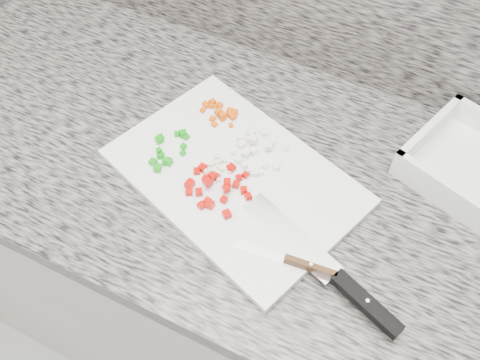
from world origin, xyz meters
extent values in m
cube|color=white|center=(0.00, 1.44, 0.43)|extent=(3.92, 0.62, 0.86)
cube|color=#69645C|center=(0.00, 1.44, 0.88)|extent=(3.96, 0.64, 0.04)
cube|color=white|center=(-0.06, 1.40, 0.91)|extent=(0.50, 0.41, 0.01)
cube|color=#DA5004|center=(-0.12, 1.53, 0.92)|extent=(0.01, 0.01, 0.01)
cube|color=#DA5004|center=(-0.16, 1.53, 0.92)|extent=(0.01, 0.01, 0.01)
cube|color=#DA5004|center=(-0.17, 1.53, 0.92)|extent=(0.01, 0.01, 0.01)
cube|color=#DA5004|center=(-0.15, 1.51, 0.93)|extent=(0.01, 0.01, 0.01)
cube|color=#DA5004|center=(-0.15, 1.50, 0.92)|extent=(0.01, 0.01, 0.01)
cube|color=#DA5004|center=(-0.15, 1.51, 0.92)|extent=(0.01, 0.01, 0.01)
cube|color=#DA5004|center=(-0.18, 1.51, 0.92)|extent=(0.01, 0.01, 0.01)
cube|color=#DA5004|center=(-0.11, 1.50, 0.92)|extent=(0.01, 0.01, 0.01)
cube|color=#DA5004|center=(-0.13, 1.53, 0.92)|extent=(0.01, 0.01, 0.01)
cube|color=#DA5004|center=(-0.12, 1.52, 0.92)|extent=(0.01, 0.01, 0.01)
cube|color=#DA5004|center=(-0.17, 1.53, 0.92)|extent=(0.01, 0.01, 0.01)
cube|color=#DA5004|center=(-0.15, 1.52, 0.92)|extent=(0.01, 0.01, 0.01)
cube|color=#DA5004|center=(-0.18, 1.52, 0.92)|extent=(0.01, 0.01, 0.01)
cube|color=#DA5004|center=(-0.14, 1.48, 0.92)|extent=(0.01, 0.01, 0.01)
cube|color=#DA5004|center=(-0.14, 1.51, 0.93)|extent=(0.01, 0.01, 0.01)
cube|color=#DA5004|center=(-0.12, 1.52, 0.92)|extent=(0.01, 0.01, 0.01)
cube|color=#DA5004|center=(-0.14, 1.51, 0.92)|extent=(0.01, 0.01, 0.01)
cube|color=#DA5004|center=(-0.13, 1.52, 0.92)|extent=(0.01, 0.01, 0.01)
cube|color=#DA5004|center=(-0.18, 1.52, 0.92)|extent=(0.01, 0.01, 0.01)
cube|color=white|center=(-0.07, 1.48, 0.92)|extent=(0.01, 0.01, 0.01)
cube|color=white|center=(-0.07, 1.43, 0.92)|extent=(0.01, 0.01, 0.01)
cube|color=white|center=(-0.03, 1.42, 0.92)|extent=(0.02, 0.02, 0.01)
cube|color=white|center=(-0.03, 1.49, 0.92)|extent=(0.01, 0.01, 0.01)
cube|color=white|center=(-0.05, 1.42, 0.92)|extent=(0.01, 0.01, 0.01)
cube|color=white|center=(-0.02, 1.42, 0.92)|extent=(0.01, 0.01, 0.01)
cube|color=white|center=(-0.03, 1.41, 0.92)|extent=(0.01, 0.01, 0.01)
cube|color=white|center=(-0.06, 1.43, 0.92)|extent=(0.01, 0.01, 0.01)
cube|color=white|center=(-0.08, 1.46, 0.92)|extent=(0.02, 0.02, 0.01)
cube|color=white|center=(-0.08, 1.48, 0.92)|extent=(0.02, 0.02, 0.01)
cube|color=white|center=(-0.03, 1.47, 0.93)|extent=(0.02, 0.02, 0.01)
cube|color=white|center=(-0.03, 1.49, 0.92)|extent=(0.01, 0.01, 0.01)
cube|color=white|center=(0.00, 1.49, 0.92)|extent=(0.01, 0.01, 0.01)
cube|color=white|center=(-0.05, 1.46, 0.92)|extent=(0.02, 0.02, 0.01)
cube|color=white|center=(-0.06, 1.47, 0.93)|extent=(0.01, 0.01, 0.01)
cube|color=white|center=(-0.05, 1.51, 0.92)|extent=(0.02, 0.02, 0.01)
cube|color=white|center=(-0.01, 1.44, 0.92)|extent=(0.01, 0.01, 0.01)
cube|color=white|center=(-0.08, 1.44, 0.92)|extent=(0.01, 0.01, 0.01)
cube|color=white|center=(0.00, 1.44, 0.92)|extent=(0.01, 0.01, 0.01)
cube|color=white|center=(-0.03, 1.42, 0.92)|extent=(0.01, 0.01, 0.01)
cube|color=white|center=(-0.08, 1.46, 0.92)|extent=(0.01, 0.01, 0.01)
cube|color=white|center=(-0.06, 1.44, 0.92)|extent=(0.01, 0.01, 0.01)
cube|color=white|center=(0.00, 1.45, 0.92)|extent=(0.01, 0.01, 0.01)
cube|color=white|center=(0.00, 1.44, 0.92)|extent=(0.01, 0.01, 0.01)
cube|color=white|center=(-0.07, 1.49, 0.92)|extent=(0.02, 0.02, 0.01)
cube|color=white|center=(-0.05, 1.51, 0.92)|extent=(0.01, 0.01, 0.01)
cube|color=white|center=(-0.03, 1.41, 0.92)|extent=(0.01, 0.01, 0.01)
cube|color=#0F900D|center=(-0.18, 1.36, 0.92)|extent=(0.01, 0.01, 0.01)
cube|color=#0F900D|center=(-0.20, 1.36, 0.92)|extent=(0.01, 0.01, 0.01)
cube|color=#0F900D|center=(-0.18, 1.44, 0.92)|extent=(0.02, 0.02, 0.01)
cube|color=#0F900D|center=(-0.20, 1.36, 0.92)|extent=(0.01, 0.01, 0.01)
cube|color=#0F900D|center=(-0.19, 1.43, 0.92)|extent=(0.01, 0.01, 0.01)
cube|color=#0F900D|center=(-0.18, 1.43, 0.92)|extent=(0.01, 0.01, 0.01)
cube|color=#0F900D|center=(-0.16, 1.40, 0.92)|extent=(0.01, 0.01, 0.01)
cube|color=#0F900D|center=(-0.19, 1.37, 0.92)|extent=(0.01, 0.01, 0.01)
cube|color=#0F900D|center=(-0.18, 1.37, 0.92)|extent=(0.01, 0.01, 0.01)
cube|color=#0F900D|center=(-0.20, 1.38, 0.93)|extent=(0.01, 0.01, 0.01)
cube|color=#0F900D|center=(-0.19, 1.35, 0.92)|extent=(0.02, 0.02, 0.01)
cube|color=#0F900D|center=(-0.20, 1.37, 0.92)|extent=(0.01, 0.01, 0.01)
cube|color=#0F900D|center=(-0.17, 1.37, 0.92)|extent=(0.01, 0.01, 0.01)
cube|color=#0F900D|center=(-0.22, 1.41, 0.92)|extent=(0.01, 0.01, 0.01)
cube|color=#0F900D|center=(-0.20, 1.38, 0.92)|extent=(0.01, 0.01, 0.01)
cube|color=#0F900D|center=(-0.17, 1.41, 0.92)|extent=(0.01, 0.01, 0.01)
cube|color=#0F900D|center=(-0.18, 1.35, 0.92)|extent=(0.02, 0.02, 0.01)
cube|color=#0F900D|center=(-0.22, 1.40, 0.92)|extent=(0.02, 0.02, 0.01)
cube|color=#BC0902|center=(-0.04, 1.38, 0.92)|extent=(0.01, 0.01, 0.01)
cube|color=#BC0902|center=(-0.10, 1.36, 0.92)|extent=(0.01, 0.01, 0.01)
cube|color=#BC0902|center=(-0.07, 1.40, 0.92)|extent=(0.01, 0.01, 0.01)
cube|color=#BC0902|center=(-0.08, 1.38, 0.92)|extent=(0.01, 0.01, 0.01)
cube|color=#BC0902|center=(-0.07, 1.32, 0.92)|extent=(0.01, 0.01, 0.01)
cube|color=#BC0902|center=(-0.12, 1.34, 0.92)|extent=(0.01, 0.01, 0.01)
cube|color=#BC0902|center=(-0.01, 1.36, 0.92)|extent=(0.02, 0.02, 0.01)
cube|color=#BC0902|center=(-0.11, 1.33, 0.92)|extent=(0.02, 0.02, 0.01)
cube|color=#BC0902|center=(-0.11, 1.38, 0.92)|extent=(0.01, 0.01, 0.01)
cube|color=#BC0902|center=(-0.05, 1.36, 0.93)|extent=(0.02, 0.02, 0.01)
cube|color=#BC0902|center=(-0.05, 1.34, 0.92)|extent=(0.01, 0.01, 0.01)
cube|color=#BC0902|center=(-0.07, 1.41, 0.92)|extent=(0.02, 0.02, 0.01)
cube|color=#BC0902|center=(-0.03, 1.32, 0.92)|extent=(0.02, 0.02, 0.01)
cube|color=#BC0902|center=(-0.09, 1.33, 0.92)|extent=(0.02, 0.02, 0.01)
cube|color=#BC0902|center=(-0.12, 1.37, 0.92)|extent=(0.01, 0.01, 0.01)
cube|color=#BC0902|center=(-0.08, 1.31, 0.92)|extent=(0.01, 0.01, 0.01)
cube|color=#BC0902|center=(-0.09, 1.37, 0.93)|extent=(0.01, 0.01, 0.01)
cube|color=#BC0902|center=(-0.09, 1.35, 0.93)|extent=(0.02, 0.02, 0.01)
cube|color=#BC0902|center=(-0.06, 1.37, 0.93)|extent=(0.02, 0.02, 0.01)
cube|color=#BC0902|center=(-0.12, 1.35, 0.92)|extent=(0.01, 0.01, 0.01)
cube|color=#BC0902|center=(-0.03, 1.31, 0.92)|extent=(0.01, 0.01, 0.01)
cube|color=#BC0902|center=(-0.03, 1.37, 0.92)|extent=(0.02, 0.02, 0.01)
cube|color=#BC0902|center=(-0.06, 1.32, 0.92)|extent=(0.01, 0.01, 0.01)
cube|color=#BC0902|center=(-0.04, 1.40, 0.92)|extent=(0.01, 0.01, 0.01)
cube|color=#BC0902|center=(-0.05, 1.39, 0.92)|extent=(0.01, 0.01, 0.01)
cube|color=beige|center=(-0.10, 1.40, 0.92)|extent=(0.01, 0.01, 0.01)
cube|color=beige|center=(-0.10, 1.40, 0.92)|extent=(0.01, 0.01, 0.01)
cube|color=beige|center=(-0.11, 1.40, 0.92)|extent=(0.01, 0.01, 0.01)
cube|color=beige|center=(-0.10, 1.42, 0.92)|extent=(0.01, 0.01, 0.01)
cube|color=beige|center=(-0.09, 1.40, 0.92)|extent=(0.01, 0.01, 0.01)
cube|color=beige|center=(-0.09, 1.42, 0.92)|extent=(0.01, 0.01, 0.00)
cube|color=beige|center=(-0.07, 1.40, 0.92)|extent=(0.01, 0.01, 0.01)
cube|color=beige|center=(-0.08, 1.39, 0.92)|extent=(0.01, 0.01, 0.01)
cube|color=beige|center=(-0.09, 1.41, 0.92)|extent=(0.01, 0.01, 0.01)
cube|color=beige|center=(-0.10, 1.38, 0.92)|extent=(0.01, 0.01, 0.01)
cube|color=beige|center=(-0.10, 1.41, 0.92)|extent=(0.01, 0.01, 0.01)
cube|color=beige|center=(-0.08, 1.40, 0.92)|extent=(0.01, 0.01, 0.01)
cube|color=beige|center=(-0.08, 1.37, 0.92)|extent=(0.01, 0.01, 0.01)
cube|color=beige|center=(-0.10, 1.39, 0.92)|extent=(0.01, 0.01, 0.00)
cube|color=beige|center=(-0.07, 1.40, 0.92)|extent=(0.01, 0.01, 0.01)
cube|color=beige|center=(-0.07, 1.41, 0.92)|extent=(0.01, 0.01, 0.01)
cube|color=white|center=(0.08, 1.33, 0.92)|extent=(0.19, 0.11, 0.00)
cube|color=black|center=(0.23, 1.27, 0.92)|extent=(0.12, 0.07, 0.02)
cylinder|color=white|center=(0.23, 1.27, 0.93)|extent=(0.01, 0.01, 0.00)
cube|color=white|center=(0.05, 1.28, 0.92)|extent=(0.09, 0.02, 0.00)
cube|color=#4B2912|center=(0.13, 1.29, 0.92)|extent=(0.09, 0.02, 0.02)
cylinder|color=white|center=(0.13, 1.29, 0.93)|extent=(0.01, 0.01, 0.00)
cube|color=white|center=(0.32, 1.50, 0.94)|extent=(0.27, 0.10, 0.04)
cube|color=white|center=(0.22, 1.63, 0.94)|extent=(0.08, 0.20, 0.04)
camera|label=1|loc=(0.20, 0.90, 1.68)|focal=40.00mm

